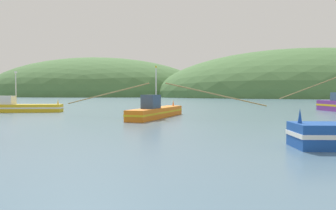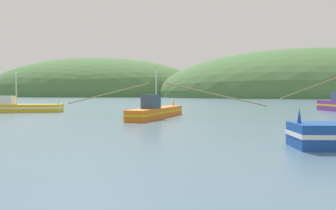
% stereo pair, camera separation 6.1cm
% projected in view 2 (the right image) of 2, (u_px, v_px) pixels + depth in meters
% --- Properties ---
extents(hill_mid_right, '(178.25, 142.60, 59.31)m').
position_uv_depth(hill_mid_right, '(97.00, 96.00, 253.32)').
color(hill_mid_right, '#47703D').
rests_on(hill_mid_right, ground).
extents(hill_far_left, '(183.15, 146.52, 58.18)m').
position_uv_depth(hill_far_left, '(298.00, 97.00, 200.47)').
color(hill_far_left, '#47703D').
rests_on(hill_far_left, ground).
extents(fishing_boat_yellow, '(11.27, 5.97, 5.34)m').
position_uv_depth(fishing_boat_yellow, '(16.00, 107.00, 41.96)').
color(fishing_boat_yellow, gold).
rests_on(fishing_boat_yellow, ground).
extents(fishing_boat_orange, '(21.48, 12.08, 5.26)m').
position_uv_depth(fishing_boat_orange, '(157.00, 111.00, 32.63)').
color(fishing_boat_orange, orange).
rests_on(fishing_boat_orange, ground).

